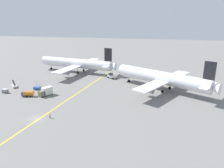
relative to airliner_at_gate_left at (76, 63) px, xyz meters
The scene contains 11 objects.
ground_plane 62.89m from the airliner_at_gate_left, 79.55° to the right, with size 600.00×600.00×0.00m, color slate.
taxiway_stripe 53.64m from the airliner_at_gate_left, 75.33° to the right, with size 0.50×120.00×0.01m, color yellow.
airliner_at_gate_left is the anchor object (origin of this frame).
airliner_being_pushed 55.18m from the airliner_at_gate_left, 23.51° to the right, with size 46.52×39.84×15.82m.
pushback_tug 25.80m from the airliner_at_gate_left, 18.28° to the right, with size 7.99×4.93×2.87m.
gse_belt_loader_portside 39.04m from the airliner_at_gate_left, 116.57° to the right, with size 4.41×4.31×3.02m.
gse_stair_truck_yellow 35.67m from the airliner_at_gate_left, 96.61° to the right, with size 4.66×2.06×4.06m.
gse_fuel_bowser_stubby 44.39m from the airliner_at_gate_left, 94.69° to the right, with size 5.22×3.07×2.40m.
gse_catering_truck_tall 41.41m from the airliner_at_gate_left, 85.64° to the right, with size 4.83×6.29×3.50m.
gse_baggage_cart_near_cluster 45.54m from the airliner_at_gate_left, 110.78° to the right, with size 2.92×1.93×1.71m.
ground_crew_wing_walker_right 62.30m from the airliner_at_gate_left, 75.34° to the right, with size 0.36×0.36×1.75m.
Camera 1 is at (38.57, -54.04, 31.04)m, focal length 33.37 mm.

